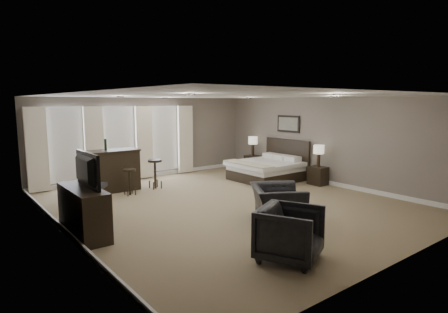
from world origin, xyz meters
TOP-DOWN VIEW (x-y plane):
  - room at (0.00, 0.00)m, footprint 7.60×8.60m
  - window_bay at (-1.00, 4.11)m, footprint 5.25×0.20m
  - bed at (2.58, 1.47)m, footprint 1.95×1.86m
  - nightstand_near at (3.47, 0.02)m, footprint 0.41×0.50m
  - nightstand_far at (3.47, 2.92)m, footprint 0.42×0.51m
  - lamp_near at (3.47, 0.02)m, footprint 0.31×0.31m
  - lamp_far at (3.47, 2.92)m, footprint 0.33×0.33m
  - wall_art at (3.70, 1.47)m, footprint 0.04×0.96m
  - dresser at (-3.45, -0.09)m, footprint 0.50×1.55m
  - tv at (-3.45, -0.09)m, footprint 0.65×1.12m
  - armchair_near at (-0.02, -1.69)m, footprint 1.24×1.36m
  - armchair_far at (-1.27, -3.15)m, footprint 1.19×1.16m
  - bar_counter at (-1.63, 3.01)m, footprint 1.33×0.69m
  - bar_stool_left at (-1.51, 2.28)m, footprint 0.35×0.35m
  - bar_stool_right at (-0.61, 2.57)m, footprint 0.40×0.40m
  - desk_chair at (-2.66, 1.70)m, footprint 0.77×0.77m

SIDE VIEW (x-z plane):
  - nightstand_near at x=3.47m, z-range 0.00..0.55m
  - nightstand_far at x=3.47m, z-range 0.00..0.56m
  - bar_stool_left at x=-1.51m, z-range 0.00..0.70m
  - bar_stool_right at x=-0.61m, z-range 0.00..0.84m
  - dresser at x=-3.45m, z-range 0.00..0.90m
  - armchair_far at x=-1.27m, z-range 0.00..0.93m
  - armchair_near at x=-0.02m, z-range 0.00..1.00m
  - desk_chair at x=-2.66m, z-range 0.00..1.08m
  - bar_counter at x=-1.63m, z-range 0.00..1.16m
  - bed at x=2.58m, z-range 0.00..1.24m
  - lamp_near at x=3.47m, z-range 0.55..1.19m
  - lamp_far at x=3.47m, z-range 0.56..1.24m
  - tv at x=-3.45m, z-range 0.90..1.05m
  - window_bay at x=-1.00m, z-range 0.05..2.35m
  - room at x=0.00m, z-range -0.02..2.62m
  - wall_art at x=3.70m, z-range 1.47..2.03m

